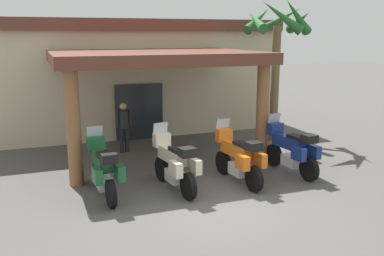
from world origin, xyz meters
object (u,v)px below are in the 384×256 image
object	(u,v)px
motorcycle_green	(103,169)
motorcycle_orange	(239,157)
motorcycle_cream	(175,164)
motorcycle_blue	(292,150)
pedestrian	(124,124)
palm_tree_near_portico	(278,35)
motel_building	(123,73)

from	to	relation	value
motorcycle_green	motorcycle_orange	size ratio (longest dim) A/B	1.00
motorcycle_green	motorcycle_cream	distance (m)	1.78
motorcycle_green	motorcycle_blue	distance (m)	5.32
motorcycle_blue	pedestrian	size ratio (longest dim) A/B	1.32
palm_tree_near_portico	motorcycle_blue	bearing A→B (deg)	-114.99
motorcycle_cream	motorcycle_blue	distance (m)	3.54
palm_tree_near_portico	motel_building	bearing A→B (deg)	134.05
motel_building	motorcycle_orange	bearing A→B (deg)	-81.20
motorcycle_green	pedestrian	bearing A→B (deg)	-21.98
motorcycle_blue	palm_tree_near_portico	bearing A→B (deg)	-30.39
pedestrian	motorcycle_blue	bearing A→B (deg)	36.24
motorcycle_green	motorcycle_cream	xyz separation A→B (m)	(1.77, -0.20, 0.00)
motorcycle_orange	pedestrian	distance (m)	4.67
motorcycle_green	motorcycle_orange	bearing A→B (deg)	-97.17
motorcycle_green	pedestrian	distance (m)	4.06
motorcycle_cream	pedestrian	xyz separation A→B (m)	(-0.42, 4.02, 0.27)
motorcycle_green	motorcycle_blue	size ratio (longest dim) A/B	1.00
motorcycle_cream	pedestrian	size ratio (longest dim) A/B	1.32
motorcycle_orange	pedestrian	bearing A→B (deg)	23.24
motel_building	motorcycle_blue	bearing A→B (deg)	-69.83
pedestrian	motorcycle_green	bearing A→B (deg)	-28.19
palm_tree_near_portico	motorcycle_orange	bearing A→B (deg)	-132.43
motorcycle_cream	motorcycle_blue	size ratio (longest dim) A/B	1.00
motorcycle_green	motel_building	bearing A→B (deg)	-18.15
motorcycle_blue	motorcycle_green	bearing A→B (deg)	83.00
motel_building	motorcycle_cream	world-z (taller)	motel_building
motorcycle_green	motorcycle_blue	xyz separation A→B (m)	(5.31, -0.15, 0.00)
motorcycle_cream	palm_tree_near_portico	bearing A→B (deg)	-61.58
pedestrian	palm_tree_near_portico	world-z (taller)	palm_tree_near_portico
motorcycle_orange	pedestrian	size ratio (longest dim) A/B	1.32
motel_building	pedestrian	bearing A→B (deg)	-101.44
motorcycle_green	motorcycle_blue	world-z (taller)	same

